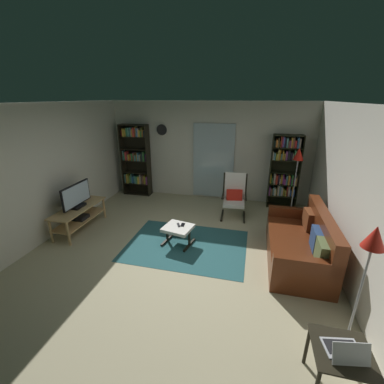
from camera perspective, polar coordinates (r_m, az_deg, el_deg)
name	(u,v)px	position (r m, az deg, el deg)	size (l,w,h in m)	color
ground_plane	(179,251)	(4.91, -2.97, -12.98)	(7.02, 7.02, 0.00)	tan
wall_back	(208,152)	(7.07, 3.61, 8.90)	(5.60, 0.06, 2.60)	silver
wall_left	(42,174)	(5.71, -30.23, 3.40)	(0.06, 6.00, 2.60)	silver
wall_right	(356,199)	(4.42, 32.52, -1.36)	(0.06, 6.00, 2.60)	silver
glass_door_panel	(213,162)	(7.03, 4.71, 6.73)	(1.10, 0.01, 2.00)	silver
area_rug	(186,245)	(5.08, -1.24, -11.63)	(2.26, 1.65, 0.01)	#27595D
tv_stand	(79,215)	(6.00, -23.61, -4.59)	(0.49, 1.34, 0.52)	tan
television	(76,197)	(5.85, -24.15, -0.94)	(0.20, 0.84, 0.51)	black
bookshelf_near_tv	(136,159)	(7.52, -12.24, 7.12)	(0.79, 0.30, 2.00)	black
bookshelf_near_sofa	(284,170)	(6.85, 19.68, 4.58)	(0.71, 0.30, 1.85)	black
leather_sofa	(301,244)	(4.89, 23.02, -10.60)	(0.92, 1.92, 0.90)	#582611
lounge_armchair	(234,194)	(6.15, 9.34, -0.52)	(0.60, 0.68, 1.02)	black
ottoman	(178,230)	(5.01, -3.12, -8.30)	(0.60, 0.57, 0.36)	white
tv_remote	(178,225)	(5.02, -3.01, -7.26)	(0.04, 0.14, 0.02)	black
cell_phone	(183,225)	(5.03, -2.06, -7.23)	(0.07, 0.14, 0.01)	black
floor_lamp_by_sofa	(370,255)	(2.99, 34.65, -11.33)	(0.22, 0.22, 1.60)	#A5A5AD
floor_lamp_by_shelf	(298,161)	(6.13, 22.34, 6.38)	(0.22, 0.22, 1.66)	#A5A5AD
side_table	(340,359)	(3.15, 29.92, -29.28)	(0.51, 0.51, 0.52)	black
laptop	(347,351)	(3.01, 30.98, -27.87)	(0.37, 0.33, 0.20)	#B7BABF
wall_clock	(162,130)	(7.24, -6.69, 13.49)	(0.29, 0.03, 0.29)	silver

